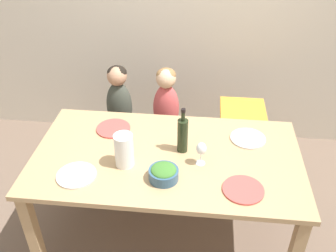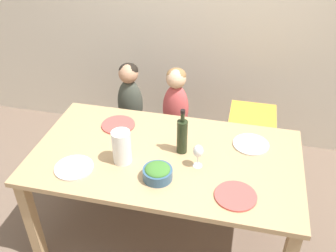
% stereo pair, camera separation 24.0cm
% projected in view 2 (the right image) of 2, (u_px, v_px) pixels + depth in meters
% --- Properties ---
extents(ground_plane, '(14.00, 14.00, 0.00)m').
position_uv_depth(ground_plane, '(166.00, 231.00, 2.87)').
color(ground_plane, '#705B4C').
extents(wall_back, '(10.00, 0.06, 2.70)m').
position_uv_depth(wall_back, '(202.00, 2.00, 3.22)').
color(wall_back, beige).
rests_on(wall_back, ground_plane).
extents(dining_table, '(1.75, 0.96, 0.75)m').
position_uv_depth(dining_table, '(166.00, 165.00, 2.50)').
color(dining_table, tan).
rests_on(dining_table, ground_plane).
extents(chair_far_left, '(0.43, 0.42, 0.44)m').
position_uv_depth(chair_far_left, '(132.00, 130.00, 3.33)').
color(chair_far_left, silver).
rests_on(chair_far_left, ground_plane).
extents(chair_far_center, '(0.43, 0.42, 0.44)m').
position_uv_depth(chair_far_center, '(175.00, 136.00, 3.26)').
color(chair_far_center, silver).
rests_on(chair_far_center, ground_plane).
extents(chair_right_highchair, '(0.36, 0.36, 0.70)m').
position_uv_depth(chair_right_highchair, '(251.00, 129.00, 3.04)').
color(chair_right_highchair, silver).
rests_on(chair_right_highchair, ground_plane).
extents(person_child_left, '(0.22, 0.17, 0.57)m').
position_uv_depth(person_child_left, '(130.00, 94.00, 3.12)').
color(person_child_left, '#3D4238').
rests_on(person_child_left, chair_far_left).
extents(person_child_center, '(0.22, 0.17, 0.57)m').
position_uv_depth(person_child_center, '(176.00, 100.00, 3.05)').
color(person_child_center, '#C64C4C').
rests_on(person_child_center, chair_far_center).
extents(wine_bottle, '(0.07, 0.07, 0.32)m').
position_uv_depth(wine_bottle, '(182.00, 135.00, 2.41)').
color(wine_bottle, '#232D19').
rests_on(wine_bottle, dining_table).
extents(paper_towel_roll, '(0.12, 0.12, 0.22)m').
position_uv_depth(paper_towel_roll, '(122.00, 147.00, 2.34)').
color(paper_towel_roll, white).
rests_on(paper_towel_roll, dining_table).
extents(wine_glass_near, '(0.06, 0.06, 0.16)m').
position_uv_depth(wine_glass_near, '(198.00, 152.00, 2.29)').
color(wine_glass_near, white).
rests_on(wine_glass_near, dining_table).
extents(salad_bowl_large, '(0.18, 0.18, 0.09)m').
position_uv_depth(salad_bowl_large, '(158.00, 172.00, 2.24)').
color(salad_bowl_large, '#335675').
rests_on(salad_bowl_large, dining_table).
extents(dinner_plate_front_left, '(0.24, 0.24, 0.01)m').
position_uv_depth(dinner_plate_front_left, '(74.00, 168.00, 2.34)').
color(dinner_plate_front_left, silver).
rests_on(dinner_plate_front_left, dining_table).
extents(dinner_plate_back_left, '(0.24, 0.24, 0.01)m').
position_uv_depth(dinner_plate_back_left, '(118.00, 125.00, 2.73)').
color(dinner_plate_back_left, '#D14C47').
rests_on(dinner_plate_back_left, dining_table).
extents(dinner_plate_back_right, '(0.24, 0.24, 0.01)m').
position_uv_depth(dinner_plate_back_right, '(251.00, 144.00, 2.53)').
color(dinner_plate_back_right, silver).
rests_on(dinner_plate_back_right, dining_table).
extents(dinner_plate_front_right, '(0.24, 0.24, 0.01)m').
position_uv_depth(dinner_plate_front_right, '(236.00, 196.00, 2.13)').
color(dinner_plate_front_right, '#D14C47').
rests_on(dinner_plate_front_right, dining_table).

